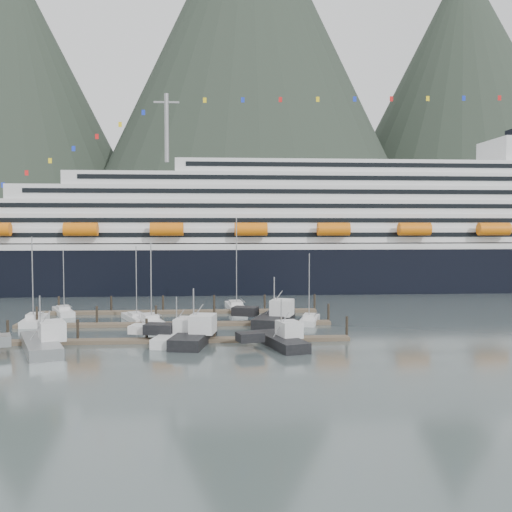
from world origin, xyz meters
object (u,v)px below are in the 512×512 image
object	(u,v)px
cruise_ship	(333,239)
sailboat_a	(35,321)
sailboat_g	(236,308)
sailboat_c	(150,322)
trawler_b	(193,335)
trawler_e	(273,317)
trawler_a	(39,343)
trawler_c	(176,334)
sailboat_e	(63,312)
sailboat_b	(135,318)
sailboat_h	(310,320)
trawler_d	(280,340)

from	to	relation	value
cruise_ship	sailboat_a	bearing A→B (deg)	-139.57
cruise_ship	sailboat_g	distance (m)	45.19
sailboat_a	sailboat_c	distance (m)	18.23
cruise_ship	trawler_b	xyz separation A→B (m)	(-31.88, -65.54, -11.06)
trawler_b	trawler_e	bearing A→B (deg)	-29.05
sailboat_a	trawler_a	xyz separation A→B (m)	(6.53, -20.61, 0.51)
sailboat_a	trawler_a	world-z (taller)	sailboat_a
trawler_c	sailboat_g	bearing A→B (deg)	-4.99
sailboat_a	sailboat_e	world-z (taller)	sailboat_a
trawler_a	cruise_ship	bearing A→B (deg)	-57.51
sailboat_a	sailboat_c	bearing A→B (deg)	-101.39
sailboat_e	trawler_e	world-z (taller)	sailboat_e
sailboat_g	cruise_ship	bearing A→B (deg)	-40.66
sailboat_g	trawler_a	bearing A→B (deg)	137.25
sailboat_g	sailboat_b	bearing A→B (deg)	118.29
trawler_b	trawler_c	bearing A→B (deg)	64.57
sailboat_h	cruise_ship	bearing A→B (deg)	0.61
trawler_b	trawler_c	size ratio (longest dim) A/B	0.97
trawler_b	trawler_d	world-z (taller)	trawler_b
sailboat_g	trawler_e	size ratio (longest dim) A/B	1.32
cruise_ship	sailboat_b	bearing A→B (deg)	-131.67
sailboat_g	trawler_b	distance (m)	30.57
sailboat_b	trawler_b	world-z (taller)	sailboat_b
sailboat_h	trawler_a	distance (m)	40.78
trawler_b	trawler_d	bearing A→B (deg)	-94.00
sailboat_c	trawler_e	distance (m)	19.13
sailboat_g	trawler_c	distance (m)	29.52
trawler_b	trawler_e	size ratio (longest dim) A/B	0.97
sailboat_b	sailboat_h	distance (m)	27.98
sailboat_a	trawler_d	bearing A→B (deg)	-122.91
sailboat_c	trawler_e	size ratio (longest dim) A/B	1.01
trawler_d	trawler_e	distance (m)	17.35
trawler_a	sailboat_c	bearing A→B (deg)	-53.66
sailboat_b	trawler_c	bearing A→B (deg)	-179.04
cruise_ship	sailboat_e	distance (m)	68.35
sailboat_g	sailboat_h	xyz separation A→B (m)	(11.07, -15.20, -0.05)
sailboat_b	trawler_e	bearing A→B (deg)	-124.19
sailboat_b	sailboat_c	world-z (taller)	sailboat_c
trawler_b	sailboat_e	bearing A→B (deg)	51.99
sailboat_c	sailboat_g	size ratio (longest dim) A/B	0.77
sailboat_a	sailboat_h	size ratio (longest dim) A/B	1.24
sailboat_e	sailboat_h	world-z (taller)	sailboat_e
sailboat_c	trawler_d	distance (m)	25.40
cruise_ship	trawler_e	distance (m)	56.03
sailboat_c	sailboat_h	world-z (taller)	sailboat_c
cruise_ship	trawler_a	distance (m)	86.38
sailboat_a	sailboat_b	bearing A→B (deg)	-87.76
trawler_b	sailboat_g	bearing A→B (deg)	-1.73
trawler_b	trawler_c	world-z (taller)	trawler_b
sailboat_a	trawler_d	distance (m)	41.46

